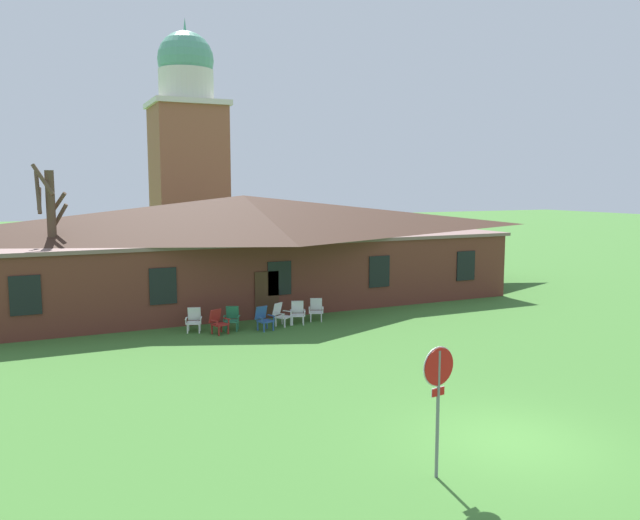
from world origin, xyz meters
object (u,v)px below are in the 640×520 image
at_px(stop_sign, 438,385).
at_px(lawn_chair_near_door, 218,321).
at_px(lawn_chair_by_porch, 194,319).
at_px(lawn_chair_right_end, 281,314).
at_px(lawn_chair_left_end, 232,318).
at_px(lawn_chair_far_side, 298,312).
at_px(lawn_chair_under_eave, 316,309).
at_px(lawn_chair_middle, 264,318).

xyz_separation_m(stop_sign, lawn_chair_near_door, (-0.68, 13.74, -1.42)).
height_order(lawn_chair_by_porch, lawn_chair_right_end, same).
distance_m(lawn_chair_near_door, lawn_chair_left_end, 0.79).
height_order(lawn_chair_far_side, lawn_chair_under_eave, same).
bearing_deg(lawn_chair_right_end, lawn_chair_left_end, 176.43).
relative_size(stop_sign, lawn_chair_by_porch, 2.82).
height_order(stop_sign, lawn_chair_left_end, stop_sign).
distance_m(lawn_chair_by_porch, lawn_chair_right_end, 3.58).
relative_size(stop_sign, lawn_chair_right_end, 2.82).
xyz_separation_m(lawn_chair_near_door, lawn_chair_left_end, (0.69, 0.38, 0.00)).
bearing_deg(lawn_chair_middle, lawn_chair_right_end, 25.28).
relative_size(lawn_chair_middle, lawn_chair_far_side, 1.00).
bearing_deg(stop_sign, lawn_chair_right_end, 81.54).
bearing_deg(stop_sign, lawn_chair_middle, 85.11).
bearing_deg(lawn_chair_left_end, lawn_chair_far_side, -1.03).
relative_size(lawn_chair_near_door, lawn_chair_middle, 1.00).
xyz_separation_m(lawn_chair_middle, lawn_chair_far_side, (1.71, 0.51, 0.00)).
relative_size(lawn_chair_by_porch, lawn_chair_right_end, 1.00).
xyz_separation_m(lawn_chair_left_end, lawn_chair_far_side, (2.87, -0.05, 0.00)).
height_order(lawn_chair_right_end, lawn_chair_under_eave, same).
bearing_deg(lawn_chair_by_porch, lawn_chair_right_end, -7.82).
xyz_separation_m(stop_sign, lawn_chair_far_side, (2.87, 14.08, -1.42)).
distance_m(stop_sign, lawn_chair_far_side, 14.43).
height_order(lawn_chair_near_door, lawn_chair_left_end, same).
bearing_deg(lawn_chair_near_door, stop_sign, -87.15).
xyz_separation_m(lawn_chair_left_end, lawn_chair_under_eave, (3.84, 0.18, 0.00)).
xyz_separation_m(stop_sign, lawn_chair_by_porch, (-1.47, 14.48, -1.42)).
distance_m(lawn_chair_right_end, lawn_chair_far_side, 0.79).
height_order(lawn_chair_near_door, lawn_chair_middle, same).
height_order(stop_sign, lawn_chair_far_side, stop_sign).
distance_m(stop_sign, lawn_chair_near_door, 13.83).
height_order(stop_sign, lawn_chair_by_porch, stop_sign).
bearing_deg(lawn_chair_left_end, lawn_chair_under_eave, 2.73).
distance_m(lawn_chair_near_door, lawn_chair_middle, 1.85).
distance_m(stop_sign, lawn_chair_by_porch, 14.63).
bearing_deg(lawn_chair_left_end, lawn_chair_near_door, -150.76).
relative_size(lawn_chair_by_porch, lawn_chair_under_eave, 1.00).
bearing_deg(lawn_chair_right_end, lawn_chair_near_door, -174.75).
distance_m(lawn_chair_middle, lawn_chair_right_end, 1.02).
height_order(lawn_chair_near_door, lawn_chair_under_eave, same).
xyz_separation_m(lawn_chair_by_porch, lawn_chair_under_eave, (5.30, -0.17, 0.00)).
height_order(lawn_chair_near_door, lawn_chair_right_end, same).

